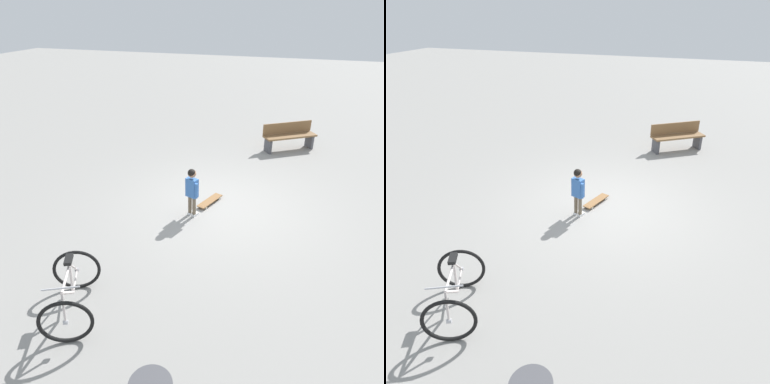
{
  "view_description": "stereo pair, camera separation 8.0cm",
  "coord_description": "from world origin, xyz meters",
  "views": [
    {
      "loc": [
        6.61,
        1.43,
        3.94
      ],
      "look_at": [
        0.54,
        -0.52,
        0.55
      ],
      "focal_mm": 33.27,
      "sensor_mm": 36.0,
      "label": 1
    },
    {
      "loc": [
        6.59,
        1.51,
        3.94
      ],
      "look_at": [
        0.54,
        -0.52,
        0.55
      ],
      "focal_mm": 33.27,
      "sensor_mm": 36.0,
      "label": 2
    }
  ],
  "objects": [
    {
      "name": "ground_plane",
      "position": [
        0.0,
        0.0,
        0.0
      ],
      "size": [
        50.0,
        50.0,
        0.0
      ],
      "primitive_type": "plane",
      "color": "gray"
    },
    {
      "name": "child_person",
      "position": [
        0.53,
        -0.52,
        0.66
      ],
      "size": [
        0.32,
        0.29,
        1.06
      ],
      "color": "brown",
      "rests_on": "ground"
    },
    {
      "name": "skateboard",
      "position": [
        -0.07,
        -0.29,
        0.06
      ],
      "size": [
        0.77,
        0.42,
        0.07
      ],
      "color": "olive",
      "rests_on": "ground"
    },
    {
      "name": "bicycle_near",
      "position": [
        3.59,
        -1.31,
        0.38
      ],
      "size": [
        1.27,
        1.11,
        0.85
      ],
      "color": "black",
      "rests_on": "ground"
    },
    {
      "name": "street_bench",
      "position": [
        -4.01,
        1.09,
        0.42
      ],
      "size": [
        1.26,
        1.57,
        0.8
      ],
      "color": "brown",
      "rests_on": "ground"
    }
  ]
}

